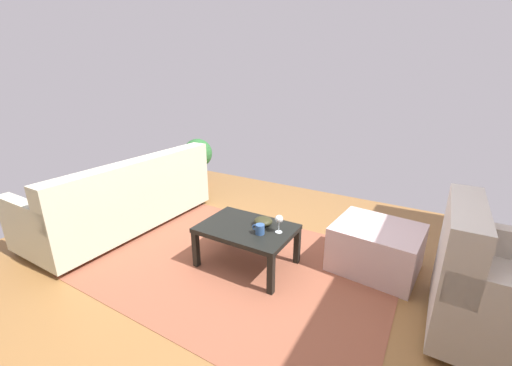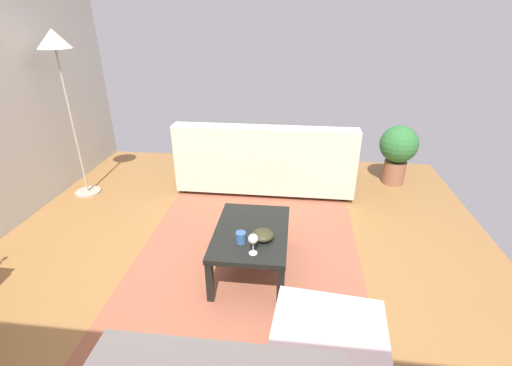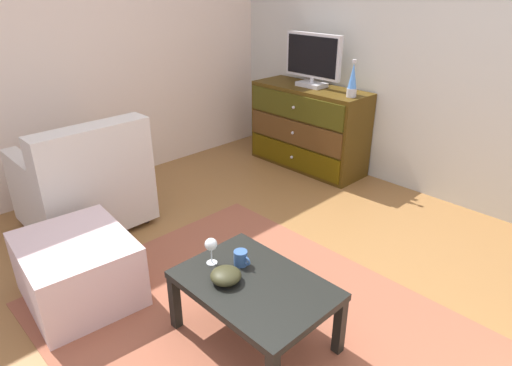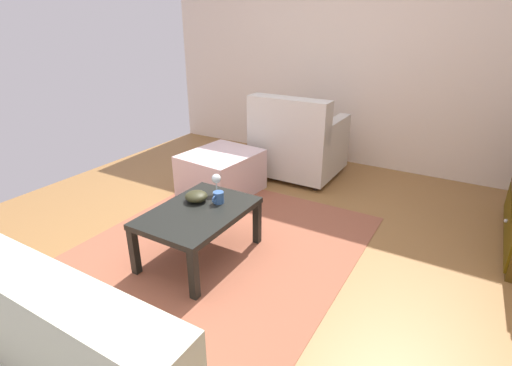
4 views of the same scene
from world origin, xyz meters
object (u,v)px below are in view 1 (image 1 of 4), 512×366
wine_glass (279,220)px  couch_large (125,200)px  armchair (499,290)px  coffee_table (247,232)px  potted_plant (198,157)px  bowl_decorative (263,221)px  ottoman (376,248)px  mug (260,229)px

wine_glass → couch_large: 1.88m
wine_glass → armchair: bearing=-178.5°
coffee_table → potted_plant: 2.39m
potted_plant → couch_large: bearing=99.6°
armchair → bowl_decorative: bearing=-0.4°
armchair → potted_plant: 3.92m
coffee_table → potted_plant: potted_plant is taller
couch_large → armchair: armchair is taller
couch_large → armchair: 3.38m
wine_glass → bowl_decorative: size_ratio=0.96×
bowl_decorative → armchair: size_ratio=0.18×
armchair → ottoman: bearing=-28.6°
coffee_table → ottoman: size_ratio=1.16×
mug → ottoman: mug is taller
mug → couch_large: bearing=-1.0°
bowl_decorative → couch_large: (1.69, 0.13, -0.10)m
wine_glass → potted_plant: potted_plant is taller
wine_glass → mug: 0.18m
coffee_table → potted_plant: bearing=-39.6°
coffee_table → armchair: bearing=-177.2°
wine_glass → ottoman: bearing=-146.5°
bowl_decorative → ottoman: bearing=-154.7°
mug → bowl_decorative: 0.17m
wine_glass → ottoman: 0.91m
ottoman → armchair: bearing=151.4°
couch_large → ottoman: (-2.58, -0.55, -0.12)m
armchair → potted_plant: bearing=-21.5°
couch_large → ottoman: size_ratio=2.84×
potted_plant → armchair: bearing=158.5°
ottoman → potted_plant: (2.84, -1.00, 0.23)m
wine_glass → armchair: size_ratio=0.18×
bowl_decorative → armchair: bearing=179.6°
coffee_table → bowl_decorative: (-0.11, -0.10, 0.09)m
couch_large → mug: bearing=179.0°
mug → couch_large: (1.74, -0.03, -0.10)m
armchair → coffee_table: bearing=2.8°
coffee_table → couch_large: couch_large is taller
wine_glass → couch_large: size_ratio=0.08×
coffee_table → mug: (-0.16, 0.06, 0.09)m
potted_plant → wine_glass: bearing=145.3°
potted_plant → ottoman: bearing=160.7°
coffee_table → bowl_decorative: bowl_decorative is taller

